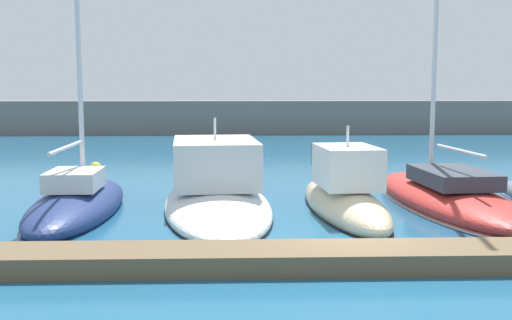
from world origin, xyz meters
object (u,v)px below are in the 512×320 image
motorboat_white_second (216,191)px  motorboat_sand_third (344,197)px  sailboat_navy_nearest (78,201)px  sailboat_red_fourth (446,194)px  mooring_buoy_yellow (96,168)px

motorboat_white_second → motorboat_sand_third: 4.05m
motorboat_white_second → sailboat_navy_nearest: bearing=93.2°
sailboat_red_fourth → mooring_buoy_yellow: (-13.49, 9.72, -0.40)m
sailboat_navy_nearest → motorboat_sand_third: bearing=-93.6°
motorboat_white_second → motorboat_sand_third: bearing=-108.1°
sailboat_red_fourth → motorboat_white_second: bearing=86.0°
motorboat_white_second → sailboat_red_fourth: sailboat_red_fourth is taller
sailboat_navy_nearest → mooring_buoy_yellow: size_ratio=25.45×
sailboat_navy_nearest → motorboat_white_second: 4.30m
motorboat_sand_third → sailboat_red_fourth: 3.62m
motorboat_sand_third → mooring_buoy_yellow: motorboat_sand_third is taller
sailboat_red_fourth → mooring_buoy_yellow: bearing=50.4°
sailboat_navy_nearest → mooring_buoy_yellow: sailboat_navy_nearest is taller
mooring_buoy_yellow → motorboat_white_second: bearing=-58.0°
motorboat_sand_third → mooring_buoy_yellow: bearing=38.6°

